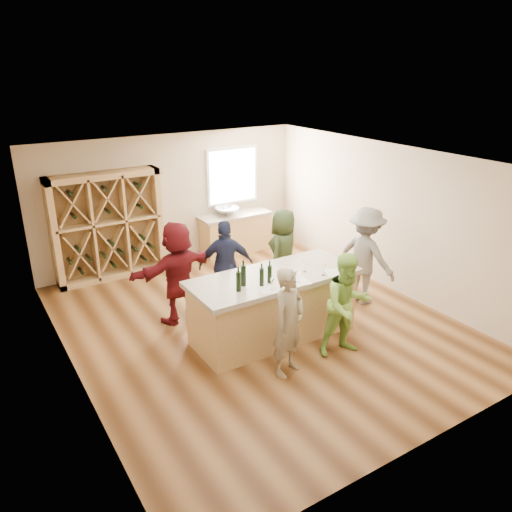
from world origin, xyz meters
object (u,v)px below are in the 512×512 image
sink (227,211)px  person_near_left (289,322)px  tasting_counter_base (273,308)px  person_server (365,256)px  wine_bottle_e (270,274)px  wine_rack (108,226)px  person_far_right (283,252)px  person_far_left (178,272)px  wine_bottle_d (262,277)px  wine_bottle_b (238,281)px  wine_bottle_c (243,275)px  person_near_right (347,305)px  person_far_mid (226,265)px

sink → person_near_left: size_ratio=0.33×
tasting_counter_base → person_server: 2.15m
sink → wine_bottle_e: 4.14m
wine_rack → person_far_right: size_ratio=1.31×
person_far_left → sink: bearing=-144.8°
wine_bottle_d → person_near_left: bearing=-91.4°
person_near_left → person_far_right: (1.44, 2.20, 0.03)m
wine_rack → wine_bottle_e: wine_rack is taller
wine_bottle_b → wine_bottle_e: (0.55, 0.01, -0.01)m
wine_rack → wine_bottle_e: size_ratio=7.98×
wine_bottle_e → person_server: 2.37m
wine_bottle_c → wine_bottle_d: bearing=-33.3°
tasting_counter_base → person_near_left: 1.08m
person_near_right → person_far_left: (-1.70, 2.33, 0.08)m
person_far_right → wine_bottle_e: bearing=17.4°
wine_bottle_b → wine_rack: bearing=100.6°
wine_bottle_c → person_far_right: (1.64, 1.32, -0.40)m
wine_bottle_c → person_near_right: size_ratio=0.20×
wine_rack → wine_bottle_d: 4.15m
person_near_right → wine_rack: bearing=125.2°
wine_bottle_c → person_far_right: person_far_right is taller
person_near_left → tasting_counter_base: bearing=47.2°
wine_bottle_d → wine_bottle_e: size_ratio=1.01×
sink → wine_bottle_c: (-1.80, -3.77, 0.23)m
wine_bottle_e → person_far_mid: size_ratio=0.17×
tasting_counter_base → wine_bottle_d: size_ratio=9.37×
wine_bottle_e → person_far_left: bearing=118.8°
person_near_left → person_far_left: size_ratio=0.91×
tasting_counter_base → wine_bottle_e: (-0.21, -0.20, 0.72)m
wine_bottle_c → person_near_left: 1.00m
person_far_left → person_near_left: bearing=94.9°
wine_bottle_c → person_far_right: bearing=38.7°
person_near_left → person_near_right: (1.04, -0.04, 0.00)m
person_far_right → person_server: bearing=103.1°
wine_bottle_b → person_server: 2.91m
person_far_right → tasting_counter_base: bearing=18.5°
person_near_right → person_far_left: bearing=137.0°
person_near_right → person_far_right: size_ratio=0.96×
person_server → person_near_left: bearing=100.4°
wine_rack → wine_bottle_b: size_ratio=7.29×
wine_bottle_c → wine_bottle_e: bearing=-17.1°
person_far_right → person_near_left: bearing=25.4°
wine_rack → person_near_right: bearing=-65.7°
person_far_left → wine_bottle_d: bearing=102.3°
wine_rack → wine_bottle_e: bearing=-72.0°
person_far_mid → person_near_left: bearing=107.9°
person_server → person_far_left: size_ratio=1.02×
tasting_counter_base → wine_bottle_c: 0.96m
sink → wine_bottle_c: 4.19m
wine_bottle_d → person_near_right: size_ratio=0.17×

